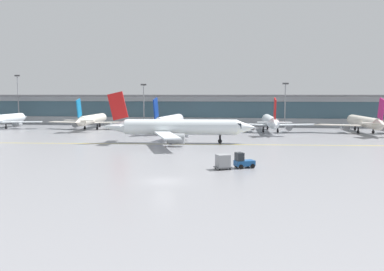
{
  "coord_description": "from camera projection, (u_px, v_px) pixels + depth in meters",
  "views": [
    {
      "loc": [
        9.66,
        -43.46,
        9.74
      ],
      "look_at": [
        0.13,
        21.43,
        3.0
      ],
      "focal_mm": 37.58,
      "sensor_mm": 36.0,
      "label": 1
    }
  ],
  "objects": [
    {
      "name": "ground_plane",
      "position": [
        163.0,
        181.0,
        45.17
      ],
      "size": [
        400.0,
        400.0,
        0.0
      ],
      "primitive_type": "plane",
      "color": "gray"
    },
    {
      "name": "taxiway_centreline_stripe",
      "position": [
        179.0,
        144.0,
        78.69
      ],
      "size": [
        109.61,
        9.93,
        0.01
      ],
      "primitive_type": "cube",
      "rotation": [
        0.0,
        0.0,
        0.09
      ],
      "color": "yellow",
      "rests_on": "ground_plane"
    },
    {
      "name": "terminal_concourse",
      "position": [
        221.0,
        109.0,
        129.72
      ],
      "size": [
        193.63,
        11.0,
        9.6
      ],
      "color": "#B2B7BC",
      "rests_on": "ground_plane"
    },
    {
      "name": "gate_airplane_0",
      "position": [
        3.0,
        119.0,
        115.51
      ],
      "size": [
        24.24,
        25.98,
        8.63
      ],
      "rotation": [
        0.0,
        0.0,
        1.58
      ],
      "color": "white",
      "rests_on": "ground_plane"
    },
    {
      "name": "gate_airplane_1",
      "position": [
        92.0,
        120.0,
        113.11
      ],
      "size": [
        24.46,
        26.38,
        8.73
      ],
      "rotation": [
        0.0,
        0.0,
        1.65
      ],
      "color": "silver",
      "rests_on": "ground_plane"
    },
    {
      "name": "gate_airplane_2",
      "position": [
        169.0,
        121.0,
        106.23
      ],
      "size": [
        25.23,
        27.24,
        9.02
      ],
      "rotation": [
        0.0,
        0.0,
        1.48
      ],
      "color": "silver",
      "rests_on": "ground_plane"
    },
    {
      "name": "gate_airplane_3",
      "position": [
        270.0,
        122.0,
        104.2
      ],
      "size": [
        25.29,
        27.22,
        9.02
      ],
      "rotation": [
        0.0,
        0.0,
        1.62
      ],
      "color": "white",
      "rests_on": "ground_plane"
    },
    {
      "name": "gate_airplane_4",
      "position": [
        364.0,
        122.0,
        101.64
      ],
      "size": [
        25.28,
        27.23,
        9.02
      ],
      "rotation": [
        0.0,
        0.0,
        1.63
      ],
      "color": "silver",
      "rests_on": "ground_plane"
    },
    {
      "name": "taxiing_regional_jet",
      "position": [
        179.0,
        128.0,
        80.37
      ],
      "size": [
        31.26,
        28.96,
        10.35
      ],
      "rotation": [
        0.0,
        0.0,
        0.09
      ],
      "color": "white",
      "rests_on": "ground_plane"
    },
    {
      "name": "baggage_tug",
      "position": [
        243.0,
        161.0,
        53.23
      ],
      "size": [
        2.95,
        2.49,
        2.1
      ],
      "rotation": [
        0.0,
        0.0,
        0.47
      ],
      "color": "#194C8C",
      "rests_on": "ground_plane"
    },
    {
      "name": "cargo_dolly_lead",
      "position": [
        223.0,
        161.0,
        52.29
      ],
      "size": [
        2.6,
        2.38,
        1.94
      ],
      "rotation": [
        0.0,
        0.0,
        0.47
      ],
      "color": "#595B60",
      "rests_on": "ground_plane"
    },
    {
      "name": "apron_light_mast_0",
      "position": [
        18.0,
        97.0,
        132.8
      ],
      "size": [
        1.8,
        0.36,
        16.11
      ],
      "color": "gray",
      "rests_on": "ground_plane"
    },
    {
      "name": "apron_light_mast_1",
      "position": [
        144.0,
        103.0,
        125.31
      ],
      "size": [
        1.8,
        0.36,
        12.98
      ],
      "color": "gray",
      "rests_on": "ground_plane"
    },
    {
      "name": "apron_light_mast_2",
      "position": [
        285.0,
        103.0,
        119.95
      ],
      "size": [
        1.8,
        0.36,
        13.18
      ],
      "color": "gray",
      "rests_on": "ground_plane"
    }
  ]
}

